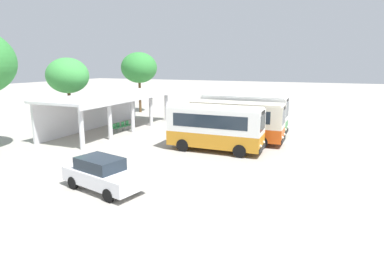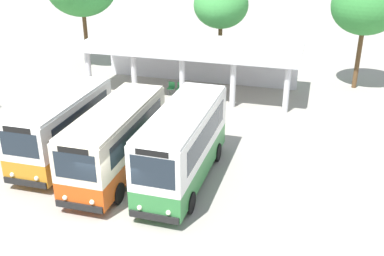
# 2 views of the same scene
# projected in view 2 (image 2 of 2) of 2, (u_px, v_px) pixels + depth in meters

# --- Properties ---
(ground_plane) EXTENTS (180.00, 180.00, 0.00)m
(ground_plane) POSITION_uv_depth(u_px,v_px,m) (119.00, 212.00, 18.35)
(ground_plane) COLOR #A39E93
(city_bus_nearest_orange) EXTENTS (2.33, 6.84, 3.22)m
(city_bus_nearest_orange) POSITION_uv_depth(u_px,v_px,m) (62.00, 125.00, 21.86)
(city_bus_nearest_orange) COLOR black
(city_bus_nearest_orange) RESTS_ON ground
(city_bus_second_in_row) EXTENTS (2.27, 7.48, 3.21)m
(city_bus_second_in_row) POSITION_uv_depth(u_px,v_px,m) (116.00, 139.00, 20.50)
(city_bus_second_in_row) COLOR black
(city_bus_second_in_row) RESTS_ON ground
(city_bus_middle_cream) EXTENTS (2.29, 7.52, 3.45)m
(city_bus_middle_cream) POSITION_uv_depth(u_px,v_px,m) (183.00, 143.00, 19.81)
(city_bus_middle_cream) COLOR black
(city_bus_middle_cream) RESTS_ON ground
(terminal_canopy) EXTENTS (14.56, 5.31, 3.40)m
(terminal_canopy) POSITION_uv_depth(u_px,v_px,m) (193.00, 53.00, 31.04)
(terminal_canopy) COLOR silver
(terminal_canopy) RESTS_ON ground
(waiting_chair_end_by_column) EXTENTS (0.46, 0.46, 0.86)m
(waiting_chair_end_by_column) POSITION_uv_depth(u_px,v_px,m) (171.00, 87.00, 30.83)
(waiting_chair_end_by_column) COLOR slate
(waiting_chair_end_by_column) RESTS_ON ground
(waiting_chair_second_from_end) EXTENTS (0.46, 0.46, 0.86)m
(waiting_chair_second_from_end) POSITION_uv_depth(u_px,v_px,m) (180.00, 88.00, 30.70)
(waiting_chair_second_from_end) COLOR slate
(waiting_chair_second_from_end) RESTS_ON ground
(waiting_chair_middle_seat) EXTENTS (0.46, 0.46, 0.86)m
(waiting_chair_middle_seat) POSITION_uv_depth(u_px,v_px,m) (188.00, 89.00, 30.46)
(waiting_chair_middle_seat) COLOR slate
(waiting_chair_middle_seat) RESTS_ON ground
(waiting_chair_fourth_seat) EXTENTS (0.46, 0.46, 0.86)m
(waiting_chair_fourth_seat) POSITION_uv_depth(u_px,v_px,m) (197.00, 90.00, 30.27)
(waiting_chair_fourth_seat) COLOR slate
(waiting_chair_fourth_seat) RESTS_ON ground
(roadside_tree_behind_canopy) EXTENTS (4.18, 4.18, 6.79)m
(roadside_tree_behind_canopy) POSITION_uv_depth(u_px,v_px,m) (221.00, 5.00, 34.59)
(roadside_tree_behind_canopy) COLOR brown
(roadside_tree_behind_canopy) RESTS_ON ground
(roadside_tree_east_of_canopy) EXTENTS (4.54, 4.54, 7.63)m
(roadside_tree_east_of_canopy) POSITION_uv_depth(u_px,v_px,m) (366.00, 6.00, 30.03)
(roadside_tree_east_of_canopy) COLOR brown
(roadside_tree_east_of_canopy) RESTS_ON ground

